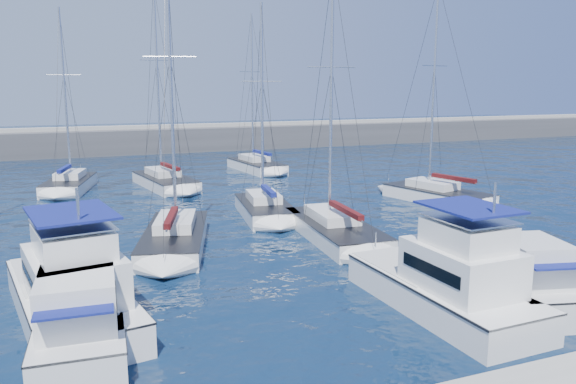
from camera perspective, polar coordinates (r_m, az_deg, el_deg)
name	(u,v)px	position (r m, az deg, el deg)	size (l,w,h in m)	color
ground	(280,287)	(24.23, -0.79, -9.61)	(220.00, 220.00, 0.00)	black
breakwater	(134,144)	(74.04, -15.34, 4.69)	(160.00, 6.00, 4.45)	#424244
motor_yacht_port_outer	(80,326)	(19.43, -20.36, -12.63)	(3.08, 6.36, 3.20)	silver
motor_yacht_port_inner	(72,293)	(21.85, -21.06, -9.51)	(4.95, 9.75, 4.69)	silver
motor_yacht_stbd_inner	(449,284)	(22.08, 15.99, -8.98)	(3.58, 8.59, 4.69)	silver
motor_yacht_stbd_outer	(523,283)	(23.67, 22.75, -8.56)	(3.82, 6.12, 3.20)	silver
sailboat_mid_b	(175,237)	(30.43, -11.41, -4.50)	(5.36, 9.29, 15.86)	silver
sailboat_mid_c	(265,209)	(36.58, -2.36, -1.72)	(3.92, 7.47, 13.86)	silver
sailboat_mid_d	(335,229)	(31.52, 4.78, -3.81)	(3.84, 9.05, 15.08)	silver
sailboat_mid_e	(437,195)	(42.67, 14.90, -0.25)	(5.07, 8.69, 15.76)	silver
sailboat_back_a	(69,184)	(49.09, -21.32, 0.78)	(4.71, 7.88, 14.82)	silver
sailboat_back_b	(165,181)	(48.21, -12.40, 1.11)	(4.51, 9.04, 16.81)	silver
sailboat_back_c	(256,165)	(56.42, -3.25, 2.72)	(3.98, 8.39, 15.64)	silver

